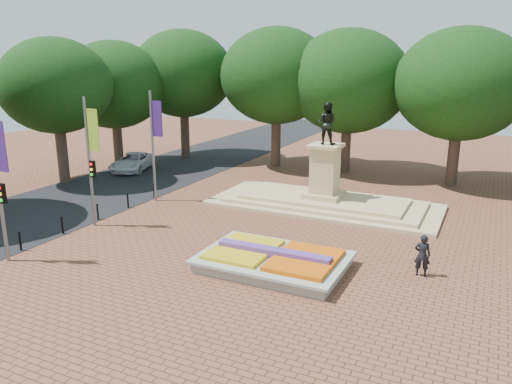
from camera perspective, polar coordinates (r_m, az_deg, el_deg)
ground at (r=24.24m, az=1.74°, el=-6.55°), size 90.00×90.00×0.00m
asphalt_street at (r=36.30m, az=-16.98°, el=0.19°), size 9.00×90.00×0.02m
flower_bed at (r=22.02m, az=2.06°, el=-7.79°), size 6.30×4.30×0.91m
monument at (r=31.08m, az=7.79°, el=-0.07°), size 14.00×6.00×6.40m
tree_row_back at (r=39.26m, az=16.08°, el=11.21°), size 44.80×8.80×10.43m
tree_row_street at (r=38.28m, az=-23.12°, el=10.09°), size 8.40×25.40×9.98m
banner_poles at (r=27.69m, az=-18.81°, el=3.75°), size 0.88×11.17×7.00m
bollard_row at (r=28.79m, az=-19.40°, el=-2.78°), size 0.12×13.12×0.98m
van at (r=42.08m, az=-13.92°, el=3.37°), size 3.83×5.56×1.41m
pedestrian at (r=22.23m, az=18.48°, el=-6.86°), size 0.71×0.51×1.85m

